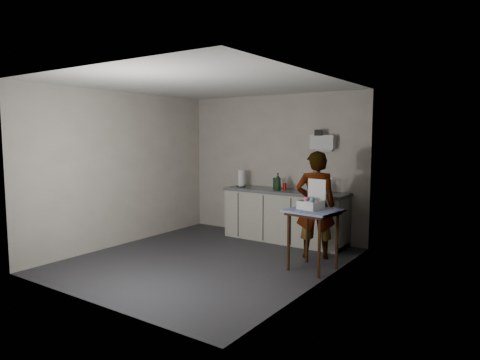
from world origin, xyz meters
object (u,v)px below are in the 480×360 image
Objects in this scene: soda_can at (285,186)px; paper_towel at (241,179)px; soap_bottle at (278,182)px; bakery_box at (311,202)px; kitchen_counter at (285,217)px; dish_rack at (319,190)px; dark_bottle at (275,184)px; standing_man at (316,205)px; side_table at (313,217)px.

soda_can is 0.40× the size of paper_towel.
bakery_box reaches higher than soap_bottle.
soda_can is (0.08, 0.10, -0.09)m from soap_bottle.
soda_can is at bearing -175.41° from kitchen_counter.
soap_bottle is 0.75m from dish_rack.
soap_bottle is 0.14m from dark_bottle.
standing_man is 0.67m from dish_rack.
standing_man is 1.25m from dark_bottle.
standing_man reaches higher than kitchen_counter.
kitchen_counter is at bearing 4.59° from soda_can.
standing_man reaches higher than dark_bottle.
kitchen_counter is 1.37× the size of standing_man.
side_table is 2.34m from paper_towel.
kitchen_counter is at bearing 138.25° from side_table.
side_table is 1.29m from dish_rack.
paper_towel reaches higher than soda_can.
soda_can is 0.35× the size of dish_rack.
soap_bottle is 1.43× the size of dark_bottle.
standing_man reaches higher than soda_can.
soap_bottle is at bearing -129.50° from kitchen_counter.
bakery_box reaches higher than kitchen_counter.
kitchen_counter is at bearing 140.87° from bakery_box.
soda_can is at bearing -63.55° from standing_man.
soda_can is at bearing 177.76° from dish_rack.
paper_towel is at bearing -178.64° from dark_bottle.
kitchen_counter is at bearing -63.84° from standing_man.
soda_can is 0.66m from dish_rack.
soap_bottle is at bearing -56.74° from standing_man.
standing_man is 4.52× the size of dish_rack.
standing_man is at bearing -29.31° from soap_bottle.
paper_towel reaches higher than side_table.
kitchen_counter is 1.10m from paper_towel.
standing_man is at bearing -36.41° from kitchen_counter.
kitchen_counter is at bearing 7.30° from dark_bottle.
side_table is at bearing -30.30° from paper_towel.
kitchen_counter is 10.60× the size of dark_bottle.
kitchen_counter is 2.64× the size of side_table.
bakery_box reaches higher than side_table.
standing_man reaches higher than bakery_box.
standing_man reaches higher than side_table.
dish_rack is 1.22m from bakery_box.
standing_man is 0.57m from bakery_box.
bakery_box is at bearing -30.16° from paper_towel.
standing_man is (0.87, -0.64, 0.39)m from kitchen_counter.
bakery_box is (0.40, -1.15, -0.03)m from dish_rack.
kitchen_counter is 1.67m from side_table.
standing_man is at bearing -36.13° from soda_can.
side_table is at bearing 84.35° from standing_man.
dark_bottle reaches higher than side_table.
paper_towel is 0.86× the size of dish_rack.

